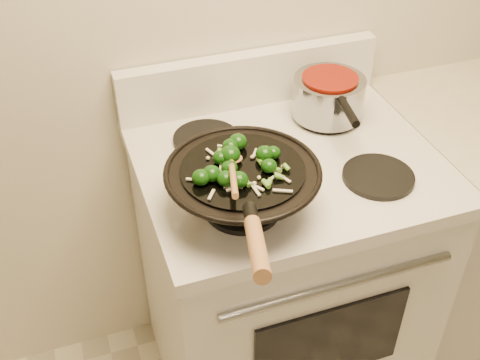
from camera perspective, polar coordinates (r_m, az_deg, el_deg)
name	(u,v)px	position (r m, az deg, el deg)	size (l,w,h in m)	color
stove	(281,275)	(1.88, 3.89, -9.01)	(0.78, 0.67, 1.08)	white
wok	(243,187)	(1.37, 0.27, -0.63)	(0.36, 0.58, 0.22)	black
stirfry	(236,162)	(1.33, -0.40, 1.70)	(0.23, 0.22, 0.04)	#0E3708
wooden_spoon	(232,168)	(1.29, -0.76, 1.11)	(0.10, 0.24, 0.08)	#A46F40
saucepan	(329,96)	(1.72, 8.40, 7.87)	(0.20, 0.32, 0.12)	gray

